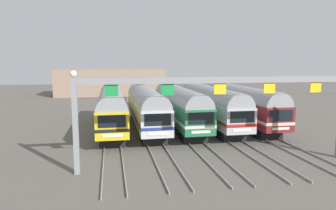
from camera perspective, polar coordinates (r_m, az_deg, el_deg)
name	(u,v)px	position (r m, az deg, el deg)	size (l,w,h in m)	color
ground_plane	(178,128)	(35.97, 1.94, -4.18)	(160.00, 160.00, 0.00)	#5B564F
track_bed	(157,107)	(52.43, -2.10, -0.32)	(16.74, 70.00, 0.15)	gray
commuter_train_yellow	(111,106)	(34.66, -10.42, -0.25)	(2.88, 18.06, 4.77)	gold
commuter_train_silver	(146,105)	(34.88, -4.16, -0.09)	(2.88, 18.06, 5.05)	silver
commuter_train_green	(179,105)	(35.51, 1.96, 0.06)	(2.88, 18.06, 4.77)	#236B42
commuter_train_stainless	(210,104)	(36.52, 7.80, 0.21)	(2.88, 18.06, 4.77)	#B2B5BA
commuter_train_maroon	(241,103)	(37.89, 13.27, 0.34)	(2.88, 18.06, 4.77)	maroon
catenary_gantry	(220,94)	(22.33, 9.56, 1.93)	(20.47, 0.44, 6.97)	gray
maintenance_building	(111,82)	(74.13, -10.56, 4.21)	(24.44, 10.00, 6.04)	gray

